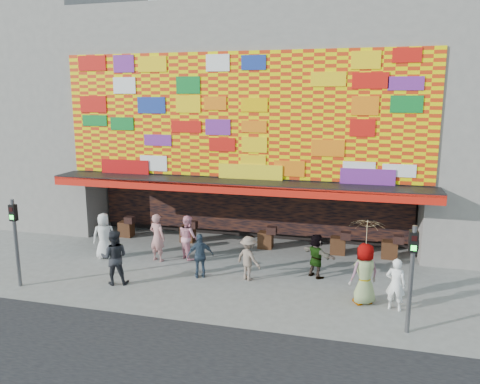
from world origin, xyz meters
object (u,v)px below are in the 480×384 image
Objects in this scene: signal_right at (412,267)px; ped_a at (104,236)px; ped_g at (365,274)px; ped_f at (316,256)px; signal_left at (15,233)px; ped_c at (114,257)px; ped_d at (249,258)px; ped_h at (396,284)px; ped_b at (157,237)px; parasol at (367,235)px; ped_e at (200,256)px; ped_i at (188,237)px.

signal_right is 1.65× the size of ped_a.
ped_g is at bearing 144.64° from ped_a.
ped_f is 0.82× the size of ped_g.
signal_left is 3.32m from ped_c.
ped_h is (4.80, -1.17, 0.02)m from ped_d.
ped_g is at bearing 165.29° from ped_c.
ped_g reaches higher than ped_c.
ped_c is at bearing 95.99° from ped_b.
signal_left is 11.38m from ped_g.
parasol is (3.89, -0.95, 1.41)m from ped_d.
ped_f is (6.13, -0.13, -0.15)m from ped_b.
signal_left reaches higher than ped_e.
ped_b is 0.97× the size of parasol.
ped_e is 0.83× the size of ped_g.
ped_e is (-1.69, -0.23, 0.02)m from ped_d.
ped_e is at bearing -172.48° from ped_c.
ped_h is at bearing 133.69° from ped_g.
ped_i is (1.48, 3.05, -0.07)m from ped_c.
ped_b is 1.20× the size of ped_d.
ped_c is 3.39m from ped_i.
ped_a is at bearing 67.81° from signal_left.
signal_left reaches higher than ped_b.
ped_a is 1.13× the size of ped_h.
ped_a is at bearing 163.77° from signal_right.
ped_d is at bearing 147.45° from ped_a.
ped_d is 0.97× the size of ped_h.
ped_b is 0.99× the size of ped_c.
ped_b is (3.46, 3.50, -0.92)m from signal_left.
ped_b is at bearing 0.62° from ped_h.
ped_c is at bearing 105.63° from ped_i.
ped_f is (-2.81, 3.37, -1.07)m from signal_right.
ped_g is at bearing 1.23° from ped_h.
ped_a reaches higher than ped_e.
ped_e is at bearing 164.45° from ped_i.
signal_left is at bearing 83.54° from ped_i.
signal_right is at bearing 134.65° from ped_e.
ped_f is at bearing -165.40° from ped_b.
signal_right is 1.92× the size of ped_d.
ped_i is at bearing -134.51° from ped_c.
ped_g reaches higher than ped_f.
signal_left reaches higher than ped_h.
ped_i is (-2.83, 1.54, 0.09)m from ped_d.
ped_f is at bearing 129.82° from signal_right.
ped_h reaches higher than ped_f.
ped_e is 0.99× the size of ped_h.
ped_a is 2.16m from ped_b.
ped_c is 1.21× the size of ped_d.
ped_d is 0.81× the size of ped_g.
signal_right is at bearing -165.68° from ped_i.
signal_left is at bearing 61.19° from ped_b.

